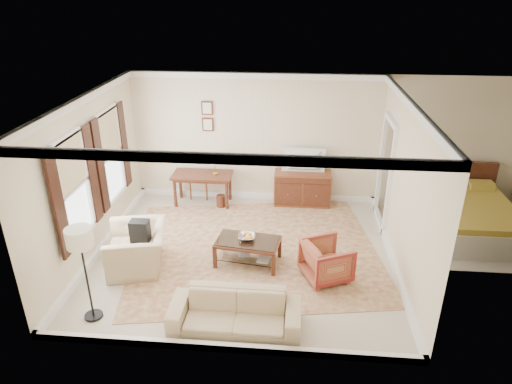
# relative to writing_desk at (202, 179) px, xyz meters

# --- Properties ---
(room_shell) EXTENTS (5.51, 5.01, 2.91)m
(room_shell) POSITION_rel_writing_desk_xyz_m (1.17, -2.07, 1.86)
(room_shell) COLOR beige
(room_shell) RESTS_ON ground
(annex_bedroom) EXTENTS (3.00, 2.70, 2.90)m
(annex_bedroom) POSITION_rel_writing_desk_xyz_m (5.66, -0.92, -0.27)
(annex_bedroom) COLOR beige
(annex_bedroom) RESTS_ON ground
(window_front) EXTENTS (0.12, 1.56, 1.80)m
(window_front) POSITION_rel_writing_desk_xyz_m (-1.53, -2.77, 0.94)
(window_front) COLOR #CCB284
(window_front) RESTS_ON room_shell
(window_rear) EXTENTS (0.12, 1.56, 1.80)m
(window_rear) POSITION_rel_writing_desk_xyz_m (-1.53, -1.17, 0.94)
(window_rear) COLOR #CCB284
(window_rear) RESTS_ON room_shell
(doorway) EXTENTS (0.10, 1.12, 2.25)m
(doorway) POSITION_rel_writing_desk_xyz_m (3.88, -0.57, 0.46)
(doorway) COLOR white
(doorway) RESTS_ON room_shell
(rug) EXTENTS (5.10, 4.57, 0.01)m
(rug) POSITION_rel_writing_desk_xyz_m (1.35, -1.88, -0.61)
(rug) COLOR maroon
(rug) RESTS_ON room_shell
(writing_desk) EXTENTS (1.32, 0.66, 0.72)m
(writing_desk) POSITION_rel_writing_desk_xyz_m (0.00, 0.00, 0.00)
(writing_desk) COLOR #532617
(writing_desk) RESTS_ON room_shell
(desk_chair) EXTENTS (0.53, 0.53, 1.05)m
(desk_chair) POSITION_rel_writing_desk_xyz_m (-0.14, 0.35, -0.09)
(desk_chair) COLOR brown
(desk_chair) RESTS_ON room_shell
(desk_lamp) EXTENTS (0.32, 0.32, 0.50)m
(desk_lamp) POSITION_rel_writing_desk_xyz_m (0.29, 0.00, 0.36)
(desk_lamp) COLOR silver
(desk_lamp) RESTS_ON writing_desk
(framed_prints) EXTENTS (0.25, 0.04, 0.68)m
(framed_prints) POSITION_rel_writing_desk_xyz_m (0.10, 0.40, 1.33)
(framed_prints) COLOR #532617
(framed_prints) RESTS_ON room_shell
(sideboard) EXTENTS (1.26, 0.48, 0.77)m
(sideboard) POSITION_rel_writing_desk_xyz_m (2.24, 0.16, -0.23)
(sideboard) COLOR brown
(sideboard) RESTS_ON room_shell
(tv) EXTENTS (0.90, 0.52, 0.12)m
(tv) POSITION_rel_writing_desk_xyz_m (2.24, 0.14, 0.61)
(tv) COLOR black
(tv) RESTS_ON sideboard
(coffee_table) EXTENTS (1.19, 0.80, 0.47)m
(coffee_table) POSITION_rel_writing_desk_xyz_m (1.27, -2.34, -0.25)
(coffee_table) COLOR #532617
(coffee_table) RESTS_ON room_shell
(fruit_bowl) EXTENTS (0.42, 0.42, 0.10)m
(fruit_bowl) POSITION_rel_writing_desk_xyz_m (1.25, -2.31, -0.09)
(fruit_bowl) COLOR silver
(fruit_bowl) RESTS_ON coffee_table
(book_a) EXTENTS (0.28, 0.06, 0.38)m
(book_a) POSITION_rel_writing_desk_xyz_m (1.10, -2.31, -0.43)
(book_a) COLOR brown
(book_a) RESTS_ON coffee_table
(book_b) EXTENTS (0.28, 0.07, 0.38)m
(book_b) POSITION_rel_writing_desk_xyz_m (1.46, -2.45, -0.43)
(book_b) COLOR brown
(book_b) RESTS_ON coffee_table
(striped_armchair) EXTENTS (0.92, 0.94, 0.75)m
(striped_armchair) POSITION_rel_writing_desk_xyz_m (2.65, -2.68, -0.24)
(striped_armchair) COLOR maroon
(striped_armchair) RESTS_ON room_shell
(club_armchair) EXTENTS (0.98, 1.28, 0.99)m
(club_armchair) POSITION_rel_writing_desk_xyz_m (-0.66, -2.62, -0.12)
(club_armchair) COLOR tan
(club_armchair) RESTS_ON room_shell
(backpack) EXTENTS (0.31, 0.37, 0.40)m
(backpack) POSITION_rel_writing_desk_xyz_m (-0.57, -2.62, 0.13)
(backpack) COLOR black
(backpack) RESTS_ON club_armchair
(sofa) EXTENTS (1.90, 0.57, 0.74)m
(sofa) POSITION_rel_writing_desk_xyz_m (1.26, -4.06, -0.24)
(sofa) COLOR tan
(sofa) RESTS_ON room_shell
(floor_lamp) EXTENTS (0.38, 0.38, 1.53)m
(floor_lamp) POSITION_rel_writing_desk_xyz_m (-0.91, -4.01, 0.67)
(floor_lamp) COLOR black
(floor_lamp) RESTS_ON room_shell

